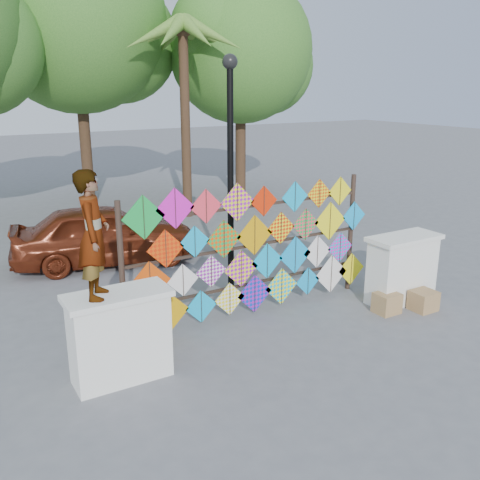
# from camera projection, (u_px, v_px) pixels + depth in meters

# --- Properties ---
(ground) EXTENTS (80.00, 80.00, 0.00)m
(ground) POSITION_uv_depth(u_px,v_px,m) (275.00, 329.00, 8.92)
(ground) COLOR slate
(ground) RESTS_ON ground
(parapet_left) EXTENTS (1.40, 0.65, 1.28)m
(parapet_left) POSITION_uv_depth(u_px,v_px,m) (120.00, 336.00, 7.25)
(parapet_left) COLOR white
(parapet_left) RESTS_ON ground
(parapet_right) EXTENTS (1.40, 0.65, 1.28)m
(parapet_right) POSITION_uv_depth(u_px,v_px,m) (402.00, 268.00, 9.90)
(parapet_right) COLOR white
(parapet_right) RESTS_ON ground
(kite_rack) EXTENTS (4.89, 0.24, 2.42)m
(kite_rack) POSITION_uv_depth(u_px,v_px,m) (256.00, 249.00, 9.22)
(kite_rack) COLOR #30221B
(kite_rack) RESTS_ON ground
(tree_mid) EXTENTS (6.30, 5.60, 8.61)m
(tree_mid) POSITION_uv_depth(u_px,v_px,m) (79.00, 22.00, 16.45)
(tree_mid) COLOR #4E2F21
(tree_mid) RESTS_ON ground
(tree_east) EXTENTS (5.40, 4.80, 7.42)m
(tree_east) POSITION_uv_depth(u_px,v_px,m) (242.00, 51.00, 17.88)
(tree_east) COLOR #4E2F21
(tree_east) RESTS_ON ground
(palm_tree) EXTENTS (3.62, 3.62, 5.83)m
(palm_tree) POSITION_uv_depth(u_px,v_px,m) (183.00, 47.00, 15.21)
(palm_tree) COLOR #4E2F21
(palm_tree) RESTS_ON ground
(vendor_woman) EXTENTS (0.62, 0.72, 1.67)m
(vendor_woman) POSITION_uv_depth(u_px,v_px,m) (93.00, 235.00, 6.72)
(vendor_woman) COLOR #99999E
(vendor_woman) RESTS_ON parapet_left
(sedan) EXTENTS (4.28, 2.37, 1.38)m
(sedan) POSITION_uv_depth(u_px,v_px,m) (105.00, 234.00, 12.03)
(sedan) COLOR #612210
(sedan) RESTS_ON ground
(lamppost) EXTENTS (0.28, 0.28, 4.46)m
(lamppost) POSITION_uv_depth(u_px,v_px,m) (230.00, 153.00, 9.97)
(lamppost) COLOR black
(lamppost) RESTS_ON ground
(cardboard_box_near) EXTENTS (0.42, 0.37, 0.37)m
(cardboard_box_near) POSITION_uv_depth(u_px,v_px,m) (387.00, 303.00, 9.52)
(cardboard_box_near) COLOR #A67550
(cardboard_box_near) RESTS_ON ground
(cardboard_box_far) EXTENTS (0.43, 0.39, 0.36)m
(cardboard_box_far) POSITION_uv_depth(u_px,v_px,m) (423.00, 301.00, 9.64)
(cardboard_box_far) COLOR #A67550
(cardboard_box_far) RESTS_ON ground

